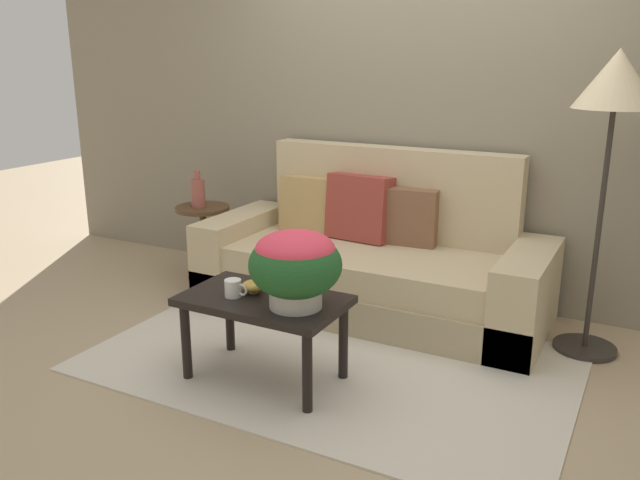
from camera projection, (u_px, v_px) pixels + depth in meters
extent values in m
plane|color=tan|center=(332.00, 360.00, 3.66)|extent=(14.00, 14.00, 0.00)
cube|color=gray|center=(421.00, 101.00, 4.40)|extent=(6.40, 0.12, 2.68)
cube|color=beige|center=(330.00, 360.00, 3.64)|extent=(2.59, 1.63, 0.01)
cube|color=tan|center=(369.00, 294.00, 4.32)|extent=(2.26, 0.90, 0.23)
cube|color=tan|center=(368.00, 265.00, 4.24)|extent=(1.75, 0.81, 0.19)
cube|color=tan|center=(392.00, 208.00, 4.49)|extent=(1.75, 0.16, 0.83)
cube|color=tan|center=(242.00, 251.00, 4.73)|extent=(0.26, 0.90, 0.55)
cube|color=tan|center=(526.00, 298.00, 3.82)|extent=(0.26, 0.90, 0.55)
cube|color=brown|center=(409.00, 217.00, 4.30)|extent=(0.38, 0.15, 0.38)
cube|color=tan|center=(308.00, 204.00, 4.63)|extent=(0.39, 0.17, 0.40)
cube|color=#93382D|center=(359.00, 207.00, 4.42)|extent=(0.45, 0.24, 0.45)
cylinder|color=black|center=(186.00, 342.00, 3.39)|extent=(0.05, 0.05, 0.42)
cylinder|color=black|center=(307.00, 373.00, 3.07)|extent=(0.05, 0.05, 0.42)
cylinder|color=black|center=(230.00, 317.00, 3.72)|extent=(0.05, 0.05, 0.42)
cylinder|color=black|center=(343.00, 342.00, 3.39)|extent=(0.05, 0.05, 0.42)
cube|color=black|center=(264.00, 301.00, 3.33)|extent=(0.83, 0.50, 0.04)
cylinder|color=#4C331E|center=(206.00, 277.00, 4.97)|extent=(0.26, 0.26, 0.03)
cylinder|color=#4C331E|center=(204.00, 243.00, 4.90)|extent=(0.05, 0.05, 0.51)
cylinder|color=#4C331E|center=(202.00, 208.00, 4.82)|extent=(0.40, 0.40, 0.03)
cylinder|color=#2D2823|center=(584.00, 348.00, 3.77)|extent=(0.35, 0.35, 0.03)
cylinder|color=#2D2823|center=(598.00, 233.00, 3.58)|extent=(0.03, 0.03, 1.35)
cone|color=beige|center=(617.00, 78.00, 3.35)|extent=(0.43, 0.43, 0.30)
cylinder|color=#B7B2A8|center=(296.00, 296.00, 3.18)|extent=(0.26, 0.26, 0.11)
ellipsoid|color=#1E5123|center=(296.00, 265.00, 3.14)|extent=(0.45, 0.45, 0.32)
ellipsoid|color=#DB384C|center=(296.00, 249.00, 3.11)|extent=(0.38, 0.38, 0.17)
cylinder|color=white|center=(233.00, 288.00, 3.32)|extent=(0.09, 0.09, 0.09)
torus|color=white|center=(242.00, 290.00, 3.29)|extent=(0.06, 0.01, 0.06)
cylinder|color=gold|center=(254.00, 291.00, 3.38)|extent=(0.05, 0.05, 0.02)
ellipsoid|color=gold|center=(253.00, 286.00, 3.37)|extent=(0.13, 0.13, 0.06)
cylinder|color=#934C42|center=(198.00, 193.00, 4.79)|extent=(0.10, 0.10, 0.20)
cylinder|color=#934C42|center=(197.00, 175.00, 4.75)|extent=(0.05, 0.05, 0.07)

